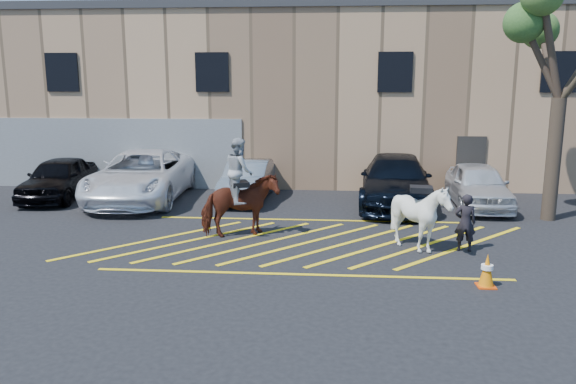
# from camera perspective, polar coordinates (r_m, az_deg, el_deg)

# --- Properties ---
(ground) EXTENTS (90.00, 90.00, 0.00)m
(ground) POSITION_cam_1_polar(r_m,az_deg,el_deg) (15.55, 1.92, -4.88)
(ground) COLOR black
(ground) RESTS_ON ground
(car_black_suv) EXTENTS (2.16, 4.60, 1.52)m
(car_black_suv) POSITION_cam_1_polar(r_m,az_deg,el_deg) (22.34, -22.26, 1.32)
(car_black_suv) COLOR black
(car_black_suv) RESTS_ON ground
(car_white_pickup) EXTENTS (3.18, 6.54, 1.79)m
(car_white_pickup) POSITION_cam_1_polar(r_m,az_deg,el_deg) (21.05, -14.61, 1.60)
(car_white_pickup) COLOR white
(car_white_pickup) RESTS_ON ground
(car_silver_sedan) EXTENTS (1.65, 4.36, 1.42)m
(car_silver_sedan) POSITION_cam_1_polar(r_m,az_deg,el_deg) (20.58, -4.10, 1.20)
(car_silver_sedan) COLOR gray
(car_silver_sedan) RESTS_ON ground
(car_blue_suv) EXTENTS (2.92, 6.04, 1.70)m
(car_blue_suv) POSITION_cam_1_polar(r_m,az_deg,el_deg) (19.99, 10.86, 1.12)
(car_blue_suv) COLOR black
(car_blue_suv) RESTS_ON ground
(car_white_suv) EXTENTS (1.95, 4.50, 1.51)m
(car_white_suv) POSITION_cam_1_polar(r_m,az_deg,el_deg) (20.40, 18.73, 0.66)
(car_white_suv) COLOR silver
(car_white_suv) RESTS_ON ground
(handler) EXTENTS (0.56, 0.39, 1.50)m
(handler) POSITION_cam_1_polar(r_m,az_deg,el_deg) (15.09, 17.56, -2.98)
(handler) COLOR black
(handler) RESTS_ON ground
(warehouse) EXTENTS (32.42, 10.20, 7.30)m
(warehouse) POSITION_cam_1_polar(r_m,az_deg,el_deg) (26.91, 3.08, 9.94)
(warehouse) COLOR tan
(warehouse) RESTS_ON ground
(hatching_zone) EXTENTS (12.60, 5.12, 0.01)m
(hatching_zone) POSITION_cam_1_polar(r_m,az_deg,el_deg) (15.26, 1.87, -5.17)
(hatching_zone) COLOR yellow
(hatching_zone) RESTS_ON ground
(mounted_bay) EXTENTS (2.31, 1.66, 2.78)m
(mounted_bay) POSITION_cam_1_polar(r_m,az_deg,el_deg) (15.66, -4.93, -0.55)
(mounted_bay) COLOR #5B2415
(mounted_bay) RESTS_ON ground
(saddled_white) EXTENTS (1.64, 1.81, 1.82)m
(saddled_white) POSITION_cam_1_polar(r_m,az_deg,el_deg) (14.74, 13.27, -2.41)
(saddled_white) COLOR silver
(saddled_white) RESTS_ON ground
(traffic_cone) EXTENTS (0.39, 0.39, 0.73)m
(traffic_cone) POSITION_cam_1_polar(r_m,az_deg,el_deg) (12.78, 19.55, -7.51)
(traffic_cone) COLOR #E44209
(traffic_cone) RESTS_ON ground
(tree) EXTENTS (3.99, 4.37, 7.31)m
(tree) POSITION_cam_1_polar(r_m,az_deg,el_deg) (19.08, 26.32, 14.29)
(tree) COLOR #423328
(tree) RESTS_ON ground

